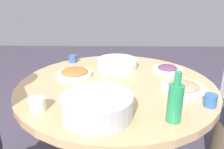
{
  "coord_description": "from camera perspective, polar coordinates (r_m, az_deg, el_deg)",
  "views": [
    {
      "loc": [
        -1.23,
        -0.0,
        1.27
      ],
      "look_at": [
        -0.03,
        0.02,
        0.81
      ],
      "focal_mm": 35.18,
      "sensor_mm": 36.0,
      "label": 1
    }
  ],
  "objects": [
    {
      "name": "tea_cup_side",
      "position": [
        1.09,
        -18.96,
        -7.29
      ],
      "size": [
        0.08,
        0.08,
        0.06
      ],
      "primitive_type": "cylinder",
      "color": "beige",
      "rests_on": "round_dining_table"
    },
    {
      "name": "soup_bowl",
      "position": [
        1.57,
        1.14,
        2.79
      ],
      "size": [
        0.28,
        0.28,
        0.07
      ],
      "color": "white",
      "rests_on": "round_dining_table"
    },
    {
      "name": "tea_cup_far",
      "position": [
        1.16,
        24.04,
        -6.16
      ],
      "size": [
        0.06,
        0.06,
        0.06
      ],
      "primitive_type": "cylinder",
      "color": "#2D5B9A",
      "rests_on": "round_dining_table"
    },
    {
      "name": "rice_bowl",
      "position": [
        0.98,
        -4.19,
        -7.92
      ],
      "size": [
        0.32,
        0.32,
        0.11
      ],
      "color": "#B2B5BA",
      "rests_on": "round_dining_table"
    },
    {
      "name": "green_bottle",
      "position": [
        0.96,
        15.8,
        -6.84
      ],
      "size": [
        0.06,
        0.06,
        0.23
      ],
      "color": "#238550",
      "rests_on": "round_dining_table"
    },
    {
      "name": "round_dining_table",
      "position": [
        1.39,
        0.82,
        -7.28
      ],
      "size": [
        1.18,
        1.18,
        0.74
      ],
      "color": "#99999E",
      "rests_on": "ground"
    },
    {
      "name": "dish_stirfry",
      "position": [
        1.46,
        -9.85,
        0.44
      ],
      "size": [
        0.23,
        0.23,
        0.05
      ],
      "color": "silver",
      "rests_on": "round_dining_table"
    },
    {
      "name": "dish_shrimp",
      "position": [
        1.3,
        17.84,
        -3.06
      ],
      "size": [
        0.25,
        0.25,
        0.04
      ],
      "color": "silver",
      "rests_on": "round_dining_table"
    },
    {
      "name": "tea_cup_near",
      "position": [
        1.74,
        -10.28,
        4.06
      ],
      "size": [
        0.06,
        0.06,
        0.06
      ],
      "primitive_type": "cylinder",
      "color": "#345190",
      "rests_on": "round_dining_table"
    },
    {
      "name": "dish_eggplant",
      "position": [
        1.57,
        14.02,
        1.45
      ],
      "size": [
        0.2,
        0.2,
        0.04
      ],
      "color": "white",
      "rests_on": "round_dining_table"
    }
  ]
}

